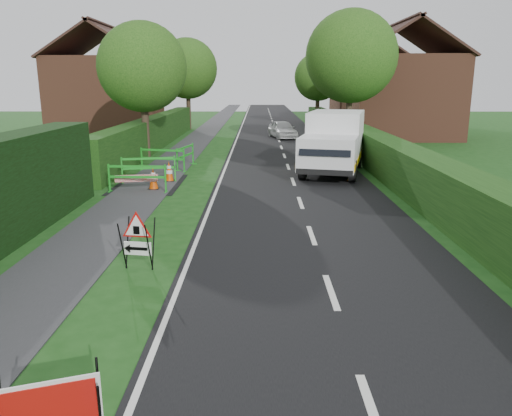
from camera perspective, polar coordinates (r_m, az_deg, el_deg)
name	(u,v)px	position (r m, az deg, el deg)	size (l,w,h in m)	color
ground	(188,317)	(8.50, -7.76, -12.25)	(120.00, 120.00, 0.00)	#174213
road_surface	(275,128)	(42.72, 2.15, 9.11)	(6.00, 90.00, 0.02)	black
footpath	(210,128)	(42.90, -5.31, 9.09)	(2.00, 90.00, 0.02)	#2D2D30
hedge_west_far	(155,148)	(30.40, -11.45, 6.78)	(1.00, 24.00, 1.80)	#14380F
hedge_east	(371,164)	(24.42, 13.00, 4.94)	(1.20, 50.00, 1.50)	#14380F
house_west	(107,94)	(39.17, -16.62, 12.33)	(7.50, 7.40, 7.88)	brown
house_east_a	(400,95)	(36.88, 16.18, 12.28)	(7.50, 7.40, 7.88)	brown
house_east_b	(371,92)	(50.71, 13.00, 12.84)	(7.50, 7.40, 7.88)	brown
tree_nw	(142,67)	(26.19, -12.85, 15.41)	(4.40, 4.40, 6.70)	#2D2116
tree_ne	(351,57)	(30.03, 10.83, 16.63)	(5.20, 5.20, 7.79)	#2D2116
tree_fw	(187,69)	(41.94, -7.85, 15.50)	(4.80, 4.80, 7.24)	#2D2116
tree_fe	(318,77)	(45.83, 7.13, 14.64)	(4.20, 4.20, 6.33)	#2D2116
red_rect_sign	(50,412)	(5.90, -22.46, -20.73)	(1.14, 0.90, 0.85)	black
triangle_sign	(136,236)	(10.43, -13.60, -3.16)	(0.82, 0.82, 1.05)	black
works_van	(334,141)	(21.53, 8.88, 7.56)	(3.48, 5.93, 2.54)	silver
traffic_cone_0	(352,171)	(19.85, 10.91, 4.14)	(0.38, 0.38, 0.79)	black
traffic_cone_1	(348,165)	(21.47, 10.46, 4.90)	(0.38, 0.38, 0.79)	black
traffic_cone_2	(342,154)	(24.66, 9.81, 6.11)	(0.38, 0.38, 0.79)	black
traffic_cone_3	(153,179)	(18.36, -11.66, 3.30)	(0.38, 0.38, 0.79)	black
traffic_cone_4	(169,171)	(19.77, -9.90, 4.14)	(0.38, 0.38, 0.79)	black
ped_barrier_0	(137,175)	(17.93, -13.44, 3.72)	(2.08, 0.46, 1.00)	#1B9520
ped_barrier_1	(149,166)	(19.73, -12.18, 4.72)	(2.09, 0.78, 1.00)	#1B9520
ped_barrier_2	(162,157)	(22.07, -10.64, 5.77)	(2.08, 0.86, 1.00)	#1B9520
ped_barrier_3	(185,154)	(22.87, -8.09, 6.16)	(0.79, 2.09, 1.00)	#1B9520
redwhite_plank	(137,191)	(18.36, -13.43, 1.95)	(1.50, 0.04, 0.25)	red
hatchback_car	(283,129)	(34.94, 3.06, 8.97)	(1.43, 3.57, 1.21)	silver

